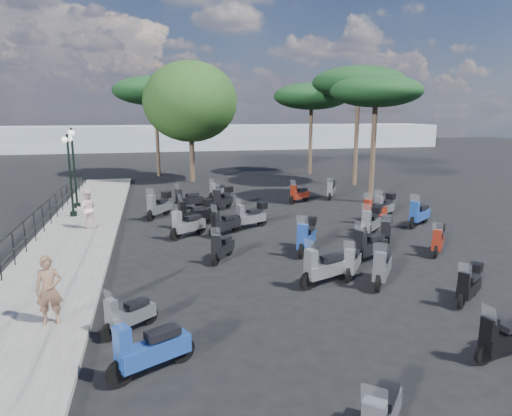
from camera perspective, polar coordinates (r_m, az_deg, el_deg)
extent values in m
plane|color=black|center=(16.69, -0.34, -4.99)|extent=(120.00, 120.00, 0.00)
cube|color=#605E5B|center=(19.44, -21.46, -3.15)|extent=(3.00, 30.00, 0.15)
cylinder|color=black|center=(14.88, -29.39, -5.93)|extent=(0.04, 0.04, 1.10)
cylinder|color=black|center=(16.14, -28.05, -4.47)|extent=(0.04, 0.04, 1.10)
cylinder|color=black|center=(17.41, -26.91, -3.22)|extent=(0.04, 0.04, 1.10)
cylinder|color=black|center=(18.70, -25.93, -2.14)|extent=(0.04, 0.04, 1.10)
cylinder|color=black|center=(20.00, -25.08, -1.20)|extent=(0.04, 0.04, 1.10)
cylinder|color=black|center=(21.31, -24.33, -0.38)|extent=(0.04, 0.04, 1.10)
cylinder|color=black|center=(22.63, -23.67, 0.35)|extent=(0.04, 0.04, 1.10)
cylinder|color=black|center=(23.95, -23.08, 1.00)|extent=(0.04, 0.04, 1.10)
cylinder|color=black|center=(25.27, -22.56, 1.58)|extent=(0.04, 0.04, 1.10)
cylinder|color=black|center=(26.60, -22.08, 2.10)|extent=(0.04, 0.04, 1.10)
cylinder|color=black|center=(27.94, -21.65, 2.57)|extent=(0.04, 0.04, 1.10)
cylinder|color=black|center=(29.28, -21.26, 3.00)|extent=(0.04, 0.04, 1.10)
cylinder|color=black|center=(30.62, -20.91, 3.39)|extent=(0.04, 0.04, 1.10)
cylinder|color=black|center=(31.96, -20.58, 3.75)|extent=(0.04, 0.04, 1.10)
cube|color=black|center=(19.24, -25.63, -0.12)|extent=(0.04, 26.00, 0.04)
cube|color=black|center=(19.35, -25.49, -1.66)|extent=(0.04, 26.00, 0.04)
cylinder|color=black|center=(22.59, -21.84, -0.65)|extent=(0.30, 0.30, 0.22)
cylinder|color=black|center=(22.29, -22.20, 3.76)|extent=(0.10, 0.10, 3.74)
cylinder|color=black|center=(22.14, -22.55, 8.19)|extent=(0.11, 0.84, 0.04)
sphere|color=white|center=(22.55, -22.26, 8.03)|extent=(0.26, 0.26, 0.26)
sphere|color=white|center=(21.74, -22.81, 7.87)|extent=(0.26, 0.26, 0.26)
cylinder|color=black|center=(24.48, -21.43, 0.32)|extent=(0.32, 0.32, 0.24)
cylinder|color=black|center=(24.20, -21.77, 4.63)|extent=(0.11, 0.11, 3.95)
cylinder|color=black|center=(24.06, -22.11, 8.95)|extent=(0.21, 0.88, 0.04)
sphere|color=white|center=(24.51, -22.14, 8.76)|extent=(0.28, 0.28, 0.28)
sphere|color=white|center=(23.62, -22.05, 8.67)|extent=(0.28, 0.28, 0.28)
imported|color=brown|center=(11.40, -24.45, -9.33)|extent=(0.61, 0.42, 1.60)
imported|color=beige|center=(19.94, -20.35, -0.11)|extent=(0.84, 0.69, 1.61)
cylinder|color=black|center=(10.70, -17.79, -14.52)|extent=(0.39, 0.33, 0.43)
cylinder|color=black|center=(11.24, -13.17, -12.89)|extent=(0.39, 0.33, 0.43)
cube|color=#54575C|center=(10.92, -15.27, -12.87)|extent=(1.09, 0.95, 0.30)
cube|color=black|center=(10.90, -14.69, -11.46)|extent=(0.58, 0.54, 0.12)
cube|color=#54575C|center=(10.56, -17.61, -12.42)|extent=(0.32, 0.33, 0.62)
plane|color=white|center=(10.38, -18.00, -10.49)|extent=(0.26, 0.31, 0.33)
cylinder|color=black|center=(9.08, -16.66, -19.19)|extent=(0.51, 0.33, 0.52)
cylinder|color=black|center=(9.57, -9.20, -17.08)|extent=(0.51, 0.33, 0.52)
cube|color=#1F449A|center=(9.23, -12.56, -17.01)|extent=(1.42, 0.97, 0.37)
cube|color=black|center=(9.16, -11.59, -15.05)|extent=(0.73, 0.59, 0.15)
cube|color=#1F449A|center=(8.87, -16.33, -16.29)|extent=(0.36, 0.40, 0.76)
plane|color=white|center=(8.63, -16.93, -13.54)|extent=(0.26, 0.41, 0.40)
cylinder|color=black|center=(14.81, -5.07, -6.35)|extent=(0.33, 0.44, 0.46)
cylinder|color=black|center=(15.81, -3.36, -5.12)|extent=(0.33, 0.44, 0.46)
cube|color=black|center=(15.30, -4.12, -5.05)|extent=(0.94, 1.23, 0.33)
cube|color=black|center=(15.37, -3.90, -3.93)|extent=(0.55, 0.64, 0.13)
cube|color=black|center=(14.75, -4.98, -4.64)|extent=(0.36, 0.33, 0.67)
plane|color=white|center=(14.58, -5.10, -3.08)|extent=(0.35, 0.26, 0.36)
cylinder|color=black|center=(19.50, -9.44, -1.83)|extent=(0.54, 0.30, 0.54)
cylinder|color=black|center=(20.09, -5.99, -1.32)|extent=(0.54, 0.30, 0.54)
cube|color=black|center=(19.77, -7.56, -0.98)|extent=(1.49, 0.90, 0.38)
cube|color=black|center=(19.79, -7.10, -0.03)|extent=(0.75, 0.56, 0.16)
cube|color=black|center=(19.42, -9.26, -0.32)|extent=(0.35, 0.40, 0.78)
plane|color=white|center=(19.30, -9.49, 1.11)|extent=(0.24, 0.43, 0.42)
cube|color=black|center=(19.95, -5.98, 0.69)|extent=(0.49, 0.47, 0.29)
cylinder|color=black|center=(21.11, -13.01, -0.92)|extent=(0.39, 0.51, 0.54)
cylinder|color=black|center=(22.21, -11.11, -0.19)|extent=(0.39, 0.51, 0.54)
cube|color=#54575C|center=(21.66, -11.98, 0.01)|extent=(1.12, 1.42, 0.38)
cube|color=black|center=(21.76, -11.75, 0.91)|extent=(0.65, 0.74, 0.16)
cube|color=#54575C|center=(21.08, -12.94, 0.50)|extent=(0.42, 0.39, 0.78)
plane|color=white|center=(20.93, -13.11, 1.81)|extent=(0.40, 0.31, 0.42)
cube|color=black|center=(22.09, -11.16, 1.63)|extent=(0.51, 0.51, 0.29)
cylinder|color=black|center=(23.01, -9.78, 0.24)|extent=(0.50, 0.31, 0.50)
cylinder|color=black|center=(23.62, -7.11, 0.63)|extent=(0.50, 0.31, 0.50)
cube|color=black|center=(23.30, -8.33, 0.91)|extent=(1.38, 0.91, 0.36)
cube|color=black|center=(23.33, -7.97, 1.67)|extent=(0.70, 0.55, 0.15)
cube|color=black|center=(22.96, -9.64, 1.44)|extent=(0.34, 0.38, 0.73)
plane|color=white|center=(22.85, -9.82, 2.59)|extent=(0.25, 0.40, 0.39)
cylinder|color=black|center=(8.24, 16.29, -22.88)|extent=(0.39, 0.43, 0.49)
cube|color=black|center=(7.66, 15.88, -21.58)|extent=(0.62, 0.66, 0.14)
plane|color=white|center=(6.75, 14.55, -21.95)|extent=(0.34, 0.31, 0.38)
cylinder|color=black|center=(12.93, 6.51, -9.02)|extent=(0.53, 0.30, 0.53)
cylinder|color=black|center=(13.78, 10.65, -7.80)|extent=(0.53, 0.30, 0.53)
cube|color=gray|center=(13.31, 8.85, -7.55)|extent=(1.46, 0.88, 0.37)
cube|color=black|center=(13.34, 9.47, -6.14)|extent=(0.73, 0.55, 0.15)
cube|color=gray|center=(12.81, 6.86, -6.83)|extent=(0.35, 0.40, 0.77)
plane|color=white|center=(12.62, 6.69, -4.78)|extent=(0.24, 0.42, 0.41)
cylinder|color=black|center=(17.78, -10.00, -3.23)|extent=(0.48, 0.40, 0.52)
cylinder|color=black|center=(18.61, -6.92, -2.45)|extent=(0.48, 0.40, 0.52)
cube|color=gray|center=(18.18, -8.32, -2.20)|extent=(1.35, 1.15, 0.37)
cube|color=black|center=(18.22, -7.91, -1.17)|extent=(0.72, 0.65, 0.15)
cube|color=gray|center=(17.71, -9.85, -1.62)|extent=(0.39, 0.40, 0.76)
plane|color=white|center=(17.56, -10.06, -0.10)|extent=(0.32, 0.38, 0.40)
cylinder|color=black|center=(17.97, -5.25, -2.99)|extent=(0.46, 0.35, 0.48)
cylinder|color=black|center=(18.76, -2.46, -2.31)|extent=(0.46, 0.35, 0.48)
cube|color=black|center=(18.35, -3.72, -2.07)|extent=(1.29, 1.01, 0.34)
cube|color=black|center=(18.40, -3.33, -1.12)|extent=(0.67, 0.59, 0.14)
cube|color=black|center=(17.91, -5.09, -1.51)|extent=(0.35, 0.38, 0.71)
plane|color=white|center=(17.77, -5.26, -0.12)|extent=(0.28, 0.36, 0.38)
cylinder|color=black|center=(22.30, -5.00, 0.03)|extent=(0.40, 0.48, 0.52)
cylinder|color=black|center=(23.43, -3.44, 0.63)|extent=(0.40, 0.48, 0.52)
cube|color=black|center=(22.87, -4.14, 0.84)|extent=(1.15, 1.36, 0.37)
cube|color=black|center=(22.98, -3.93, 1.67)|extent=(0.66, 0.72, 0.15)
cube|color=black|center=(22.28, -4.91, 1.33)|extent=(0.41, 0.39, 0.76)
plane|color=white|center=(22.14, -5.02, 2.55)|extent=(0.38, 0.32, 0.41)
cube|color=black|center=(23.32, -3.44, 2.33)|extent=(0.50, 0.51, 0.28)
cylinder|color=black|center=(10.41, 26.60, -15.99)|extent=(0.45, 0.18, 0.44)
cube|color=black|center=(10.78, 28.76, -14.24)|extent=(1.24, 0.56, 0.31)
cube|color=black|center=(10.28, 27.09, -13.76)|extent=(0.26, 0.31, 0.65)
plane|color=white|center=(10.07, 27.12, -11.69)|extent=(0.14, 0.36, 0.34)
cylinder|color=black|center=(13.14, 15.01, -9.06)|extent=(0.38, 0.47, 0.51)
cylinder|color=black|center=(14.32, 15.79, -7.32)|extent=(0.38, 0.47, 0.51)
cube|color=#54575C|center=(13.72, 15.49, -7.34)|extent=(1.10, 1.32, 0.36)
cube|color=black|center=(13.79, 15.67, -5.94)|extent=(0.63, 0.70, 0.15)
cube|color=#54575C|center=(13.06, 15.19, -6.94)|extent=(0.39, 0.37, 0.74)
plane|color=white|center=(12.85, 15.26, -5.02)|extent=(0.37, 0.30, 0.39)
cylinder|color=black|center=(15.14, 12.63, -6.06)|extent=(0.51, 0.35, 0.53)
cylinder|color=black|center=(16.19, 15.36, -5.00)|extent=(0.51, 0.35, 0.53)
cube|color=black|center=(15.65, 14.19, -4.78)|extent=(1.43, 1.03, 0.37)
cube|color=black|center=(15.71, 14.63, -3.56)|extent=(0.74, 0.61, 0.15)
cube|color=black|center=(15.06, 12.92, -4.15)|extent=(0.37, 0.41, 0.77)
plane|color=white|center=(14.88, 12.86, -2.37)|extent=(0.28, 0.41, 0.41)
cylinder|color=black|center=(15.54, 5.72, -5.34)|extent=(0.38, 0.51, 0.53)
cylinder|color=black|center=(16.78, 6.80, -4.04)|extent=(0.38, 0.51, 0.53)
cube|color=#1F449A|center=(16.15, 6.34, -3.93)|extent=(1.09, 1.42, 0.38)
cube|color=black|center=(16.25, 6.52, -2.70)|extent=(0.64, 0.74, 0.16)
cube|color=#1F449A|center=(15.48, 5.84, -3.44)|extent=(0.41, 0.38, 0.78)
plane|color=white|center=(15.29, 5.82, -1.70)|extent=(0.40, 0.30, 0.41)
cube|color=black|center=(16.62, 6.88, -1.66)|extent=(0.50, 0.51, 0.29)
cylinder|color=black|center=(18.97, -2.19, -2.13)|extent=(0.49, 0.30, 0.50)
cylinder|color=black|center=(19.70, 0.73, -1.59)|extent=(0.49, 0.30, 0.50)
cube|color=#9799A2|center=(19.32, -0.58, -1.29)|extent=(1.37, 0.89, 0.35)
cube|color=black|center=(19.35, -0.17, -0.39)|extent=(0.69, 0.54, 0.14)
cube|color=#9799A2|center=(18.91, -2.00, -0.69)|extent=(0.34, 0.38, 0.72)
plane|color=white|center=(18.77, -2.16, 0.66)|extent=(0.24, 0.39, 0.38)
cube|color=black|center=(19.57, 0.79, 0.31)|extent=(0.46, 0.45, 0.27)
cylinder|color=black|center=(25.68, -5.54, 1.51)|extent=(0.37, 0.37, 0.43)
cylinder|color=black|center=(26.54, -4.14, 1.87)|extent=(0.37, 0.37, 0.43)
cube|color=#54575C|center=(26.12, -4.78, 2.06)|extent=(1.04, 1.05, 0.31)
cube|color=black|center=(26.19, -4.59, 2.65)|extent=(0.57, 0.57, 0.13)
cube|color=#54575C|center=(25.67, -5.47, 2.44)|extent=(0.33, 0.33, 0.63)
plane|color=white|center=(25.56, -5.56, 3.31)|extent=(0.29, 0.29, 0.33)
cylinder|color=black|center=(12.80, 24.30, -10.51)|extent=(0.40, 0.33, 0.43)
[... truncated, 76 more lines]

